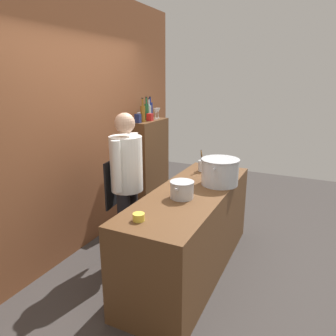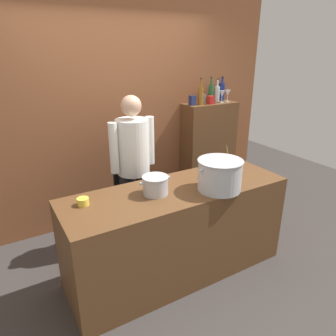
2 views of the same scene
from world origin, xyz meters
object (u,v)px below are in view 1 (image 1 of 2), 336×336
at_px(chef, 126,179).
at_px(stockpot_small, 182,190).
at_px(stockpot_large, 220,172).
at_px(wine_bottle_amber, 143,113).
at_px(wine_bottle_green, 146,111).
at_px(wine_bottle_clear, 149,111).
at_px(butter_jar, 139,217).
at_px(spice_tin_navy, 138,118).
at_px(wine_glass_wide, 156,112).
at_px(spice_tin_red, 150,117).
at_px(wine_glass_short, 158,111).
at_px(wine_bottle_cobalt, 150,110).
at_px(utensil_crock, 202,166).
at_px(spice_tin_silver, 140,117).

relative_size(chef, stockpot_small, 5.68).
height_order(stockpot_large, wine_bottle_amber, wine_bottle_amber).
xyz_separation_m(chef, wine_bottle_green, (1.41, 0.53, 0.55)).
bearing_deg(stockpot_small, wine_bottle_clear, 37.09).
xyz_separation_m(butter_jar, spice_tin_navy, (1.78, 1.05, 0.52)).
xyz_separation_m(wine_glass_wide, spice_tin_red, (-0.19, -0.00, -0.06)).
height_order(chef, wine_bottle_amber, wine_bottle_amber).
height_order(stockpot_small, spice_tin_navy, spice_tin_navy).
relative_size(wine_bottle_green, wine_glass_short, 2.12).
relative_size(stockpot_small, spice_tin_red, 2.80).
height_order(butter_jar, spice_tin_navy, spice_tin_navy).
bearing_deg(wine_bottle_cobalt, spice_tin_navy, -167.85).
relative_size(utensil_crock, wine_bottle_amber, 0.80).
height_order(wine_bottle_cobalt, wine_glass_short, wine_bottle_cobalt).
distance_m(butter_jar, spice_tin_silver, 2.37).
distance_m(stockpot_small, wine_bottle_amber, 1.82).
relative_size(chef, utensil_crock, 6.24).
bearing_deg(spice_tin_navy, wine_glass_wide, -5.09).
distance_m(spice_tin_red, spice_tin_silver, 0.14).
xyz_separation_m(stockpot_large, wine_glass_wide, (1.10, 1.33, 0.47)).
bearing_deg(wine_bottle_clear, spice_tin_red, -148.10).
xyz_separation_m(wine_bottle_clear, spice_tin_navy, (-0.47, -0.08, -0.05)).
relative_size(utensil_crock, wine_bottle_clear, 0.88).
distance_m(wine_bottle_green, spice_tin_silver, 0.13).
relative_size(wine_bottle_clear, wine_glass_short, 1.92).
distance_m(stockpot_small, wine_bottle_green, 2.01).
relative_size(butter_jar, wine_bottle_cobalt, 0.30).
xyz_separation_m(chef, wine_bottle_clear, (1.55, 0.56, 0.54)).
xyz_separation_m(wine_bottle_green, spice_tin_navy, (-0.33, -0.05, -0.06)).
xyz_separation_m(stockpot_small, spice_tin_red, (1.45, 1.12, 0.46)).
height_order(butter_jar, spice_tin_red, spice_tin_red).
bearing_deg(chef, wine_glass_wide, -171.72).
bearing_deg(wine_glass_wide, spice_tin_red, -179.32).
distance_m(chef, wine_glass_wide, 1.68).
distance_m(stockpot_small, wine_bottle_cobalt, 2.25).
bearing_deg(spice_tin_navy, stockpot_small, -135.36).
distance_m(chef, spice_tin_navy, 1.28).
height_order(chef, utensil_crock, chef).
bearing_deg(wine_glass_wide, chef, -163.94).
xyz_separation_m(chef, wine_bottle_amber, (1.20, 0.47, 0.55)).
bearing_deg(wine_bottle_clear, stockpot_small, -142.91).
xyz_separation_m(stockpot_small, wine_glass_wide, (1.63, 1.12, 0.52)).
relative_size(wine_bottle_clear, wine_bottle_green, 0.91).
relative_size(chef, wine_bottle_cobalt, 5.15).
relative_size(chef, butter_jar, 17.11).
distance_m(chef, utensil_crock, 1.00).
bearing_deg(butter_jar, wine_bottle_amber, 28.58).
distance_m(chef, wine_bottle_cobalt, 1.86).
xyz_separation_m(utensil_crock, spice_tin_navy, (0.25, 1.04, 0.49)).
bearing_deg(stockpot_large, spice_tin_red, 55.56).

